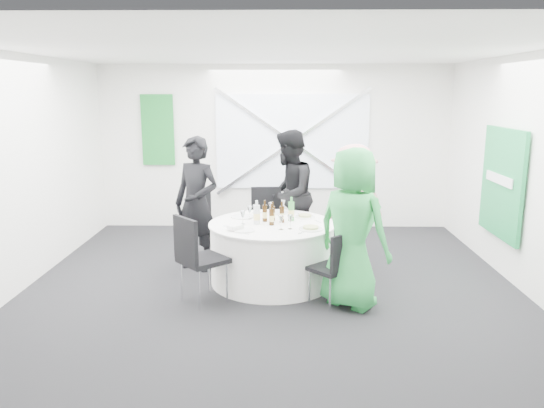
{
  "coord_description": "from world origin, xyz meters",
  "views": [
    {
      "loc": [
        0.1,
        -6.13,
        2.36
      ],
      "look_at": [
        0.0,
        0.2,
        1.0
      ],
      "focal_mm": 35.0,
      "sensor_mm": 36.0,
      "label": 1
    }
  ],
  "objects_px": {
    "chair_back_left": "(206,223)",
    "chair_front_left": "(196,253)",
    "chair_back_right": "(341,225)",
    "person_woman_pink": "(353,206)",
    "banquet_table": "(272,253)",
    "green_water_bottle": "(291,211)",
    "clear_water_bottle": "(257,215)",
    "person_man_back": "(289,195)",
    "person_man_back_left": "(197,204)",
    "person_woman_green": "(352,228)",
    "chair_back": "(267,217)",
    "chair_front_right": "(335,264)"
  },
  "relations": [
    {
      "from": "chair_back_left",
      "to": "chair_front_left",
      "type": "xyz_separation_m",
      "value": [
        0.09,
        -1.45,
        0.03
      ]
    },
    {
      "from": "chair_front_left",
      "to": "chair_back_right",
      "type": "bearing_deg",
      "value": -92.25
    },
    {
      "from": "person_woman_pink",
      "to": "banquet_table",
      "type": "bearing_deg",
      "value": 0.0
    },
    {
      "from": "banquet_table",
      "to": "green_water_bottle",
      "type": "bearing_deg",
      "value": 28.72
    },
    {
      "from": "chair_back_right",
      "to": "clear_water_bottle",
      "type": "xyz_separation_m",
      "value": [
        -1.12,
        -0.74,
        0.31
      ]
    },
    {
      "from": "clear_water_bottle",
      "to": "person_man_back",
      "type": "bearing_deg",
      "value": 69.44
    },
    {
      "from": "chair_front_left",
      "to": "person_man_back",
      "type": "relative_size",
      "value": 0.56
    },
    {
      "from": "person_man_back_left",
      "to": "person_woman_green",
      "type": "height_order",
      "value": "person_man_back_left"
    },
    {
      "from": "chair_back_left",
      "to": "chair_back",
      "type": "bearing_deg",
      "value": -31.68
    },
    {
      "from": "person_woman_pink",
      "to": "green_water_bottle",
      "type": "height_order",
      "value": "person_woman_pink"
    },
    {
      "from": "chair_back_left",
      "to": "green_water_bottle",
      "type": "xyz_separation_m",
      "value": [
        1.16,
        -0.6,
        0.31
      ]
    },
    {
      "from": "banquet_table",
      "to": "green_water_bottle",
      "type": "relative_size",
      "value": 5.19
    },
    {
      "from": "chair_back_right",
      "to": "person_woman_pink",
      "type": "relative_size",
      "value": 0.58
    },
    {
      "from": "person_woman_green",
      "to": "clear_water_bottle",
      "type": "height_order",
      "value": "person_woman_green"
    },
    {
      "from": "chair_front_left",
      "to": "banquet_table",
      "type": "bearing_deg",
      "value": -90.0
    },
    {
      "from": "person_woman_green",
      "to": "green_water_bottle",
      "type": "height_order",
      "value": "person_woman_green"
    },
    {
      "from": "chair_front_right",
      "to": "person_woman_green",
      "type": "xyz_separation_m",
      "value": [
        0.18,
        0.02,
        0.4
      ]
    },
    {
      "from": "chair_front_left",
      "to": "person_woman_green",
      "type": "height_order",
      "value": "person_woman_green"
    },
    {
      "from": "person_man_back_left",
      "to": "person_man_back",
      "type": "bearing_deg",
      "value": 49.85
    },
    {
      "from": "person_woman_green",
      "to": "banquet_table",
      "type": "bearing_deg",
      "value": -0.0
    },
    {
      "from": "chair_back_left",
      "to": "chair_front_left",
      "type": "bearing_deg",
      "value": -138.11
    },
    {
      "from": "person_woman_pink",
      "to": "chair_front_left",
      "type": "bearing_deg",
      "value": 4.64
    },
    {
      "from": "person_man_back_left",
      "to": "chair_front_left",
      "type": "bearing_deg",
      "value": -55.55
    },
    {
      "from": "chair_back_left",
      "to": "person_woman_green",
      "type": "xyz_separation_m",
      "value": [
        1.81,
        -1.46,
        0.32
      ]
    },
    {
      "from": "green_water_bottle",
      "to": "clear_water_bottle",
      "type": "distance_m",
      "value": 0.46
    },
    {
      "from": "chair_front_left",
      "to": "clear_water_bottle",
      "type": "relative_size",
      "value": 3.47
    },
    {
      "from": "chair_back",
      "to": "person_woman_green",
      "type": "xyz_separation_m",
      "value": [
        0.98,
        -1.77,
        0.3
      ]
    },
    {
      "from": "chair_back_left",
      "to": "chair_front_right",
      "type": "relative_size",
      "value": 1.14
    },
    {
      "from": "chair_back",
      "to": "person_woman_pink",
      "type": "height_order",
      "value": "person_woman_pink"
    },
    {
      "from": "chair_back_right",
      "to": "person_man_back",
      "type": "relative_size",
      "value": 0.53
    },
    {
      "from": "banquet_table",
      "to": "person_man_back_left",
      "type": "bearing_deg",
      "value": 153.6
    },
    {
      "from": "chair_back",
      "to": "person_man_back_left",
      "type": "xyz_separation_m",
      "value": [
        -0.91,
        -0.54,
        0.3
      ]
    },
    {
      "from": "chair_front_right",
      "to": "person_woman_pink",
      "type": "bearing_deg",
      "value": -147.85
    },
    {
      "from": "chair_front_left",
      "to": "person_woman_green",
      "type": "relative_size",
      "value": 0.57
    },
    {
      "from": "chair_back",
      "to": "chair_front_right",
      "type": "relative_size",
      "value": 1.19
    },
    {
      "from": "chair_back_left",
      "to": "person_man_back",
      "type": "bearing_deg",
      "value": -37.08
    },
    {
      "from": "green_water_bottle",
      "to": "chair_back_right",
      "type": "bearing_deg",
      "value": 39.22
    },
    {
      "from": "chair_back_left",
      "to": "chair_front_right",
      "type": "xyz_separation_m",
      "value": [
        1.63,
        -1.48,
        -0.07
      ]
    },
    {
      "from": "banquet_table",
      "to": "chair_back",
      "type": "distance_m",
      "value": 1.06
    },
    {
      "from": "chair_back_left",
      "to": "person_man_back",
      "type": "relative_size",
      "value": 0.53
    },
    {
      "from": "chair_front_left",
      "to": "person_woman_green",
      "type": "xyz_separation_m",
      "value": [
        1.72,
        -0.01,
        0.29
      ]
    },
    {
      "from": "chair_back_right",
      "to": "chair_front_left",
      "type": "relative_size",
      "value": 0.94
    },
    {
      "from": "banquet_table",
      "to": "clear_water_bottle",
      "type": "distance_m",
      "value": 0.53
    },
    {
      "from": "banquet_table",
      "to": "chair_back_left",
      "type": "height_order",
      "value": "chair_back_left"
    },
    {
      "from": "chair_back",
      "to": "chair_front_left",
      "type": "height_order",
      "value": "chair_front_left"
    },
    {
      "from": "banquet_table",
      "to": "chair_back_right",
      "type": "distance_m",
      "value": 1.17
    },
    {
      "from": "person_man_back",
      "to": "person_woman_pink",
      "type": "xyz_separation_m",
      "value": [
        0.86,
        -0.38,
        -0.08
      ]
    },
    {
      "from": "banquet_table",
      "to": "chair_back_right",
      "type": "height_order",
      "value": "chair_back_right"
    },
    {
      "from": "banquet_table",
      "to": "person_woman_pink",
      "type": "bearing_deg",
      "value": 31.22
    },
    {
      "from": "person_woman_pink",
      "to": "person_woman_green",
      "type": "bearing_deg",
      "value": 50.98
    }
  ]
}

